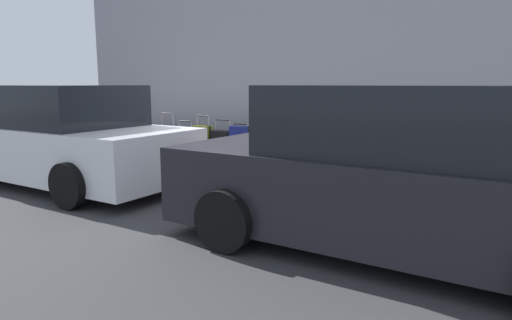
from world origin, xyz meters
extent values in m
plane|color=#333335|center=(0.00, 0.00, 0.00)|extent=(40.00, 40.00, 0.00)
cube|color=#9E9B93|center=(0.00, -2.50, 0.07)|extent=(18.00, 5.00, 0.14)
cube|color=navy|center=(-3.36, -0.58, 0.42)|extent=(0.50, 0.25, 0.57)
cube|color=black|center=(-3.36, -0.58, 0.42)|extent=(0.50, 0.07, 0.58)
cylinder|color=gray|center=(-3.58, -0.59, 0.73)|extent=(0.02, 0.02, 0.04)
cylinder|color=gray|center=(-3.15, -0.56, 0.73)|extent=(0.02, 0.02, 0.04)
cylinder|color=black|center=(-3.36, -0.58, 0.75)|extent=(0.43, 0.05, 0.02)
cylinder|color=black|center=(-3.58, -0.59, 0.16)|extent=(0.05, 0.02, 0.04)
cylinder|color=black|center=(-3.14, -0.56, 0.16)|extent=(0.05, 0.02, 0.04)
cube|color=black|center=(-2.87, -0.63, 0.43)|extent=(0.37, 0.24, 0.58)
cube|color=black|center=(-2.87, -0.63, 0.43)|extent=(0.37, 0.05, 0.59)
cylinder|color=gray|center=(-3.02, -0.63, 0.88)|extent=(0.02, 0.02, 0.31)
cylinder|color=gray|center=(-2.72, -0.63, 0.88)|extent=(0.02, 0.02, 0.31)
cylinder|color=black|center=(-2.87, -0.63, 1.03)|extent=(0.30, 0.03, 0.02)
cylinder|color=black|center=(-3.02, -0.63, 0.16)|extent=(0.04, 0.02, 0.04)
cylinder|color=black|center=(-2.71, -0.63, 0.16)|extent=(0.04, 0.02, 0.04)
cube|color=#59601E|center=(-2.43, -0.59, 0.51)|extent=(0.38, 0.24, 0.74)
cube|color=black|center=(-2.43, -0.59, 0.51)|extent=(0.39, 0.05, 0.75)
cylinder|color=gray|center=(-2.59, -0.59, 0.90)|extent=(0.02, 0.02, 0.04)
cylinder|color=gray|center=(-2.27, -0.60, 0.90)|extent=(0.02, 0.02, 0.04)
cylinder|color=black|center=(-2.43, -0.59, 0.92)|extent=(0.32, 0.03, 0.02)
cylinder|color=black|center=(-2.59, -0.59, 0.16)|extent=(0.04, 0.02, 0.04)
cylinder|color=black|center=(-2.27, -0.60, 0.16)|extent=(0.04, 0.02, 0.04)
cube|color=#0F606B|center=(-1.96, -0.62, 0.40)|extent=(0.43, 0.22, 0.52)
cube|color=black|center=(-1.96, -0.62, 0.40)|extent=(0.44, 0.05, 0.53)
cylinder|color=gray|center=(-2.14, -0.61, 0.80)|extent=(0.02, 0.02, 0.29)
cylinder|color=gray|center=(-1.78, -0.63, 0.80)|extent=(0.02, 0.02, 0.29)
cylinder|color=black|center=(-1.96, -0.62, 0.95)|extent=(0.37, 0.04, 0.02)
cylinder|color=black|center=(-2.15, -0.61, 0.16)|extent=(0.04, 0.02, 0.04)
cylinder|color=black|center=(-1.77, -0.63, 0.16)|extent=(0.04, 0.02, 0.04)
cube|color=red|center=(-1.47, -0.56, 0.44)|extent=(0.42, 0.22, 0.60)
cube|color=black|center=(-1.47, -0.56, 0.44)|extent=(0.43, 0.04, 0.62)
cylinder|color=gray|center=(-1.65, -0.56, 0.89)|extent=(0.02, 0.02, 0.29)
cylinder|color=gray|center=(-1.29, -0.56, 0.89)|extent=(0.02, 0.02, 0.29)
cylinder|color=black|center=(-1.47, -0.56, 1.04)|extent=(0.36, 0.02, 0.02)
cylinder|color=black|center=(-1.65, -0.56, 0.16)|extent=(0.04, 0.02, 0.04)
cylinder|color=black|center=(-1.28, -0.56, 0.16)|extent=(0.04, 0.02, 0.04)
cube|color=maroon|center=(-0.99, -0.50, 0.41)|extent=(0.41, 0.25, 0.54)
cube|color=black|center=(-0.99, -0.50, 0.41)|extent=(0.41, 0.06, 0.55)
cylinder|color=gray|center=(-1.16, -0.51, 0.70)|extent=(0.02, 0.02, 0.04)
cylinder|color=gray|center=(-0.82, -0.50, 0.70)|extent=(0.02, 0.02, 0.04)
cylinder|color=black|center=(-0.99, -0.50, 0.72)|extent=(0.34, 0.04, 0.02)
cylinder|color=black|center=(-1.16, -0.51, 0.16)|extent=(0.04, 0.02, 0.04)
cylinder|color=black|center=(-0.81, -0.50, 0.16)|extent=(0.04, 0.02, 0.04)
cube|color=#9EA0A8|center=(-0.49, -0.64, 0.46)|extent=(0.45, 0.24, 0.65)
cube|color=black|center=(-0.49, -0.64, 0.46)|extent=(0.45, 0.05, 0.66)
cylinder|color=gray|center=(-0.69, -0.63, 0.89)|extent=(0.02, 0.02, 0.20)
cylinder|color=gray|center=(-0.30, -0.64, 0.89)|extent=(0.02, 0.02, 0.20)
cylinder|color=black|center=(-0.49, -0.64, 0.99)|extent=(0.39, 0.03, 0.02)
cylinder|color=black|center=(-0.69, -0.63, 0.16)|extent=(0.04, 0.02, 0.04)
cylinder|color=black|center=(-0.30, -0.64, 0.16)|extent=(0.04, 0.02, 0.04)
cube|color=navy|center=(-0.03, -0.57, 0.53)|extent=(0.37, 0.23, 0.78)
cube|color=black|center=(-0.03, -0.57, 0.53)|extent=(0.36, 0.07, 0.79)
cylinder|color=gray|center=(-0.17, -0.59, 0.94)|extent=(0.02, 0.02, 0.04)
cylinder|color=gray|center=(0.12, -0.56, 0.94)|extent=(0.02, 0.02, 0.04)
cylinder|color=black|center=(-0.03, -0.57, 0.96)|extent=(0.29, 0.05, 0.02)
cylinder|color=black|center=(-0.18, -0.59, 0.16)|extent=(0.05, 0.02, 0.04)
cylinder|color=black|center=(0.12, -0.56, 0.16)|extent=(0.05, 0.02, 0.04)
cube|color=black|center=(0.41, -0.61, 0.48)|extent=(0.39, 0.27, 0.67)
cube|color=black|center=(0.41, -0.61, 0.48)|extent=(0.39, 0.07, 0.68)
cylinder|color=gray|center=(0.25, -0.62, 0.91)|extent=(0.02, 0.02, 0.20)
cylinder|color=gray|center=(0.57, -0.60, 0.91)|extent=(0.02, 0.02, 0.20)
cylinder|color=black|center=(0.41, -0.61, 1.01)|extent=(0.32, 0.05, 0.02)
cylinder|color=black|center=(0.24, -0.62, 0.16)|extent=(0.05, 0.02, 0.04)
cylinder|color=black|center=(0.57, -0.60, 0.16)|extent=(0.05, 0.02, 0.04)
cube|color=#59601E|center=(0.85, -0.57, 0.51)|extent=(0.39, 0.23, 0.74)
cube|color=black|center=(0.85, -0.57, 0.51)|extent=(0.38, 0.07, 0.76)
cylinder|color=gray|center=(0.70, -0.55, 0.98)|extent=(0.02, 0.02, 0.19)
cylinder|color=gray|center=(1.01, -0.58, 0.98)|extent=(0.02, 0.02, 0.19)
cylinder|color=black|center=(0.85, -0.57, 1.07)|extent=(0.32, 0.05, 0.02)
cylinder|color=black|center=(0.69, -0.55, 0.16)|extent=(0.05, 0.02, 0.04)
cylinder|color=black|center=(1.02, -0.58, 0.16)|extent=(0.05, 0.02, 0.04)
cube|color=#0F606B|center=(1.31, -0.56, 0.43)|extent=(0.41, 0.23, 0.59)
cube|color=black|center=(1.31, -0.56, 0.43)|extent=(0.41, 0.06, 0.60)
cylinder|color=gray|center=(1.14, -0.55, 0.84)|extent=(0.02, 0.02, 0.22)
cylinder|color=gray|center=(1.48, -0.57, 0.84)|extent=(0.02, 0.02, 0.22)
cylinder|color=black|center=(1.31, -0.56, 0.95)|extent=(0.34, 0.04, 0.02)
cylinder|color=black|center=(1.14, -0.55, 0.16)|extent=(0.04, 0.02, 0.04)
cylinder|color=black|center=(1.48, -0.57, 0.16)|extent=(0.04, 0.02, 0.04)
cube|color=red|center=(1.78, -0.54, 0.48)|extent=(0.43, 0.25, 0.68)
cube|color=black|center=(1.78, -0.54, 0.48)|extent=(0.42, 0.07, 0.69)
cylinder|color=gray|center=(1.61, -0.53, 0.95)|extent=(0.02, 0.02, 0.26)
cylinder|color=gray|center=(1.96, -0.56, 0.95)|extent=(0.02, 0.02, 0.26)
cylinder|color=black|center=(1.78, -0.54, 1.08)|extent=(0.35, 0.05, 0.02)
cylinder|color=black|center=(1.60, -0.53, 0.16)|extent=(0.05, 0.02, 0.04)
cylinder|color=black|center=(1.96, -0.56, 0.16)|extent=(0.05, 0.02, 0.04)
cylinder|color=red|center=(2.57, -0.57, 0.46)|extent=(0.20, 0.20, 0.65)
sphere|color=red|center=(2.57, -0.57, 0.84)|extent=(0.21, 0.21, 0.21)
cylinder|color=red|center=(2.72, -0.57, 0.50)|extent=(0.09, 0.10, 0.09)
cylinder|color=red|center=(2.42, -0.57, 0.50)|extent=(0.09, 0.10, 0.09)
cylinder|color=brown|center=(3.11, -0.42, 0.49)|extent=(0.15, 0.15, 0.69)
cube|color=black|center=(-3.54, 1.62, 0.59)|extent=(4.68, 1.94, 0.82)
cube|color=black|center=(-3.54, 1.62, 1.33)|extent=(2.46, 1.72, 0.67)
cylinder|color=black|center=(-2.13, 2.57, 0.32)|extent=(0.65, 0.24, 0.64)
cylinder|color=black|center=(-2.07, 0.77, 0.32)|extent=(0.65, 0.24, 0.64)
cube|color=silver|center=(2.06, 1.62, 0.58)|extent=(4.75, 2.07, 0.81)
cube|color=black|center=(2.06, 1.62, 1.32)|extent=(2.50, 1.83, 0.66)
cylinder|color=black|center=(3.55, 0.73, 0.32)|extent=(0.65, 0.25, 0.64)
cylinder|color=black|center=(0.58, 2.51, 0.32)|extent=(0.65, 0.25, 0.64)
cylinder|color=black|center=(0.65, 0.62, 0.32)|extent=(0.65, 0.25, 0.64)
camera|label=1|loc=(-4.83, 6.01, 1.68)|focal=31.56mm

